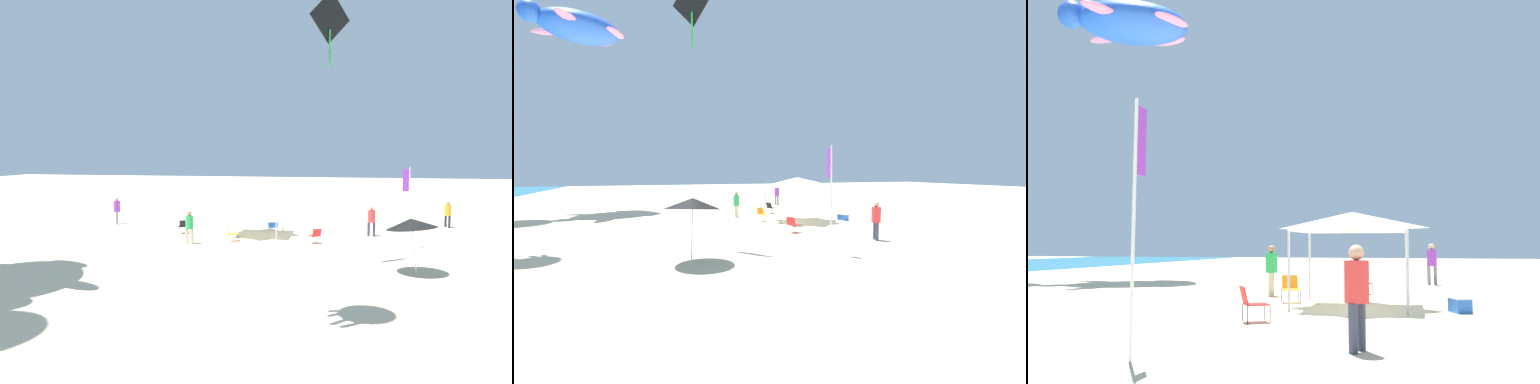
# 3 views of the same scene
# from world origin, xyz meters

# --- Properties ---
(ground) EXTENTS (120.00, 120.00, 0.10)m
(ground) POSITION_xyz_m (0.00, 0.00, -0.05)
(ground) COLOR beige
(canopy_tent) EXTENTS (3.17, 3.17, 2.69)m
(canopy_tent) POSITION_xyz_m (1.36, 0.10, 2.39)
(canopy_tent) COLOR #B7B7BC
(canopy_tent) RESTS_ON ground
(beach_umbrella) EXTENTS (2.01, 1.98, 2.35)m
(beach_umbrella) POSITION_xyz_m (-6.35, 7.43, 2.00)
(beach_umbrella) COLOR silver
(beach_umbrella) RESTS_ON ground
(folding_chair_facing_ocean) EXTENTS (0.76, 0.69, 0.82)m
(folding_chair_facing_ocean) POSITION_xyz_m (2.17, 2.12, 0.47)
(folding_chair_facing_ocean) COLOR black
(folding_chair_facing_ocean) RESTS_ON ground
(folding_chair_left_of_tent) EXTENTS (0.74, 0.79, 0.82)m
(folding_chair_left_of_tent) POSITION_xyz_m (5.48, 0.35, 0.47)
(folding_chair_left_of_tent) COLOR black
(folding_chair_left_of_tent) RESTS_ON ground
(folding_chair_near_cooler) EXTENTS (0.76, 0.80, 0.82)m
(folding_chair_near_cooler) POSITION_xyz_m (-2.29, 1.99, 0.47)
(folding_chair_near_cooler) COLOR black
(folding_chair_near_cooler) RESTS_ON ground
(cooler_box) EXTENTS (0.73, 0.62, 0.40)m
(cooler_box) POSITION_xyz_m (0.68, -2.75, 0.20)
(cooler_box) COLOR blue
(cooler_box) RESTS_ON ground
(banner_flag) EXTENTS (0.36, 0.06, 4.04)m
(banner_flag) POSITION_xyz_m (-6.81, 2.47, 2.42)
(banner_flag) COLOR silver
(banner_flag) RESTS_ON ground
(person_kite_handler) EXTENTS (0.46, 0.41, 1.74)m
(person_kite_handler) POSITION_xyz_m (4.12, 3.25, 1.02)
(person_kite_handler) COLOR #C6B28C
(person_kite_handler) RESTS_ON ground
(person_near_umbrella) EXTENTS (0.45, 0.42, 1.75)m
(person_near_umbrella) POSITION_xyz_m (-5.26, -0.75, 1.03)
(person_near_umbrella) COLOR #33384C
(person_near_umbrella) RESTS_ON ground
(person_watching_sky) EXTENTS (0.43, 0.44, 1.81)m
(person_watching_sky) POSITION_xyz_m (10.96, -2.25, 1.06)
(person_watching_sky) COLOR slate
(person_watching_sky) RESTS_ON ground
(person_beachcomber) EXTENTS (0.40, 0.40, 1.68)m
(person_beachcomber) POSITION_xyz_m (-10.12, -4.81, 0.99)
(person_beachcomber) COLOR black
(person_beachcomber) RESTS_ON ground
(kite_diamond_black) EXTENTS (1.55, 1.41, 2.94)m
(kite_diamond_black) POSITION_xyz_m (-3.09, 6.94, 10.02)
(kite_diamond_black) COLOR black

